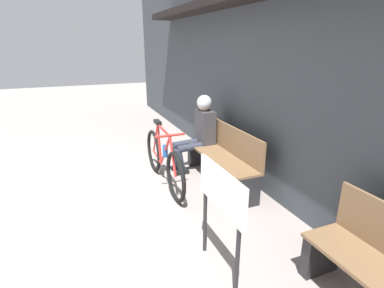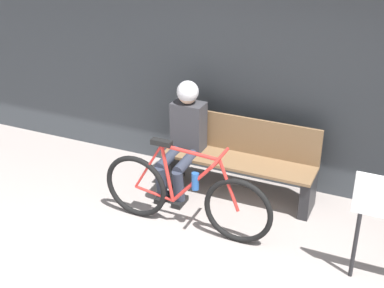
# 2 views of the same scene
# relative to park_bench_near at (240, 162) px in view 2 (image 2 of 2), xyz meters

# --- Properties ---
(storefront_wall) EXTENTS (12.00, 0.56, 3.20)m
(storefront_wall) POSITION_rel_park_bench_near_xyz_m (-0.10, 0.42, 1.28)
(storefront_wall) COLOR #3D4247
(storefront_wall) RESTS_ON ground_plane
(park_bench_near) EXTENTS (1.59, 0.42, 0.83)m
(park_bench_near) POSITION_rel_park_bench_near_xyz_m (0.00, 0.00, 0.00)
(park_bench_near) COLOR brown
(park_bench_near) RESTS_ON ground_plane
(bicycle) EXTENTS (1.73, 0.40, 0.89)m
(bicycle) POSITION_rel_park_bench_near_xyz_m (-0.26, -0.81, -0.02)
(bicycle) COLOR black
(bicycle) RESTS_ON ground_plane
(person_seated) EXTENTS (0.34, 0.66, 1.20)m
(person_seated) POSITION_rel_park_bench_near_xyz_m (-0.59, -0.12, 0.30)
(person_seated) COLOR #2D3342
(person_seated) RESTS_ON ground_plane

